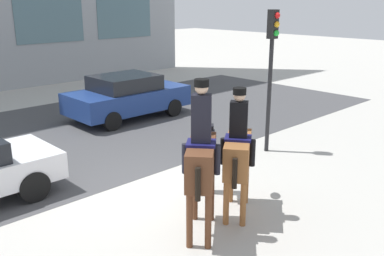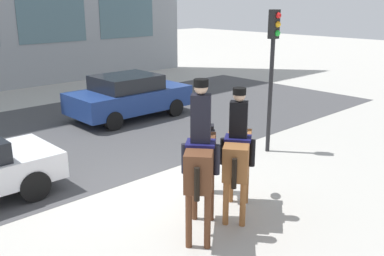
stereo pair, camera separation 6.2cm
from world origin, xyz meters
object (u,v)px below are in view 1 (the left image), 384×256
(mounted_horse_lead, at_px, (202,156))
(pedestrian_bystander, at_px, (204,148))
(street_car_far_lane, at_px, (127,96))
(traffic_light, at_px, (272,58))
(mounted_horse_companion, at_px, (238,150))

(mounted_horse_lead, relative_size, pedestrian_bystander, 1.63)
(pedestrian_bystander, distance_m, street_car_far_lane, 6.58)
(pedestrian_bystander, relative_size, traffic_light, 0.45)
(mounted_horse_lead, bearing_deg, traffic_light, -18.33)
(mounted_horse_companion, height_order, pedestrian_bystander, mounted_horse_companion)
(mounted_horse_lead, distance_m, mounted_horse_companion, 1.03)
(mounted_horse_lead, xyz_separation_m, pedestrian_bystander, (1.21, 1.14, -0.43))
(mounted_horse_companion, relative_size, traffic_light, 0.66)
(street_car_far_lane, height_order, traffic_light, traffic_light)
(mounted_horse_lead, height_order, pedestrian_bystander, mounted_horse_lead)
(mounted_horse_companion, bearing_deg, mounted_horse_lead, 146.70)
(mounted_horse_lead, xyz_separation_m, traffic_light, (4.31, 1.79, 1.10))
(traffic_light, bearing_deg, mounted_horse_lead, -157.40)
(mounted_horse_companion, distance_m, pedestrian_bystander, 1.14)
(mounted_horse_companion, xyz_separation_m, traffic_light, (3.29, 1.74, 1.24))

